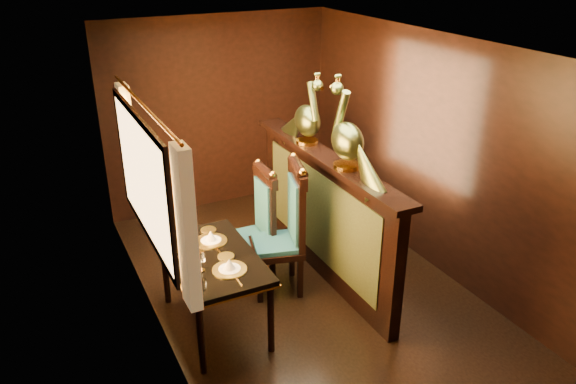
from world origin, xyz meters
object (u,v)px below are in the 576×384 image
object	(u,v)px
chair_left	(289,224)
dining_table	(212,263)
chair_right	(259,220)
peacock_left	(348,125)
peacock_right	(308,107)

from	to	relation	value
chair_left	dining_table	bearing A→B (deg)	-148.79
chair_left	chair_right	xyz separation A→B (m)	(-0.17, 0.35, -0.08)
peacock_left	peacock_right	distance (m)	0.78
chair_right	peacock_right	xyz separation A→B (m)	(0.63, 0.13, 1.10)
peacock_left	peacock_right	xyz separation A→B (m)	(0.00, 0.78, -0.03)
dining_table	peacock_right	size ratio (longest dim) A/B	1.62
dining_table	peacock_left	bearing A→B (deg)	-0.84
chair_left	chair_right	size ratio (longest dim) A/B	1.12
dining_table	peacock_right	distance (m)	1.88
dining_table	chair_right	size ratio (longest dim) A/B	1.01
peacock_left	dining_table	bearing A→B (deg)	178.70
dining_table	chair_right	world-z (taller)	chair_right
dining_table	peacock_right	bearing A→B (deg)	29.32
chair_right	peacock_left	bearing A→B (deg)	-45.03
peacock_left	peacock_right	world-z (taller)	peacock_left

